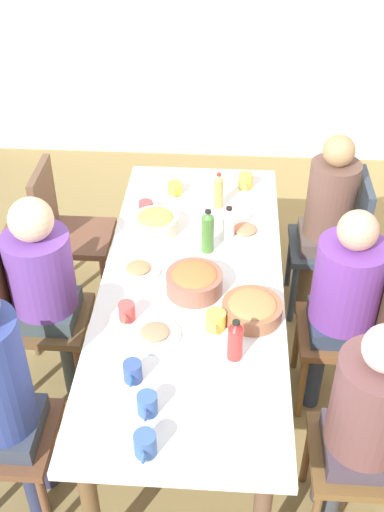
{
  "coord_description": "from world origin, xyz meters",
  "views": [
    {
      "loc": [
        2.33,
        0.15,
        2.68
      ],
      "look_at": [
        0.0,
        0.0,
        0.89
      ],
      "focal_mm": 44.54,
      "sensor_mm": 36.0,
      "label": 1
    }
  ],
  "objects_px": {
    "person_0": "(366,416)",
    "bottle_0": "(218,191)",
    "chair_4": "(64,227)",
    "cup_1": "(127,312)",
    "bottle_3": "(235,341)",
    "person_1": "(344,293)",
    "bottle_2": "(208,232)",
    "cup_7": "(133,372)",
    "plate_0": "(155,334)",
    "cup_4": "(246,181)",
    "bottle_1": "(228,224)",
    "cup_2": "(216,321)",
    "cup_0": "(175,188)",
    "chair_2": "(339,238)",
    "cup_6": "(146,208)",
    "bowl_2": "(252,309)",
    "bowl_0": "(194,281)",
    "person_5": "(44,279)",
    "chair_0": "(381,446)",
    "bowl_1": "(156,223)",
    "chair_1": "(356,323)",
    "dining_table": "(192,293)",
    "plate_2": "(245,231)",
    "plate_1": "(138,270)",
    "cup_3": "(147,404)",
    "chair_5": "(32,308)",
    "person_2": "(327,212)",
    "cup_5": "(145,445)"
  },
  "relations": [
    {
      "from": "cup_2",
      "to": "bottle_1",
      "type": "xyz_separation_m",
      "value": [
        -0.67,
        0.04,
        0.05
      ]
    },
    {
      "from": "bowl_2",
      "to": "bottle_3",
      "type": "bearing_deg",
      "value": -16.4
    },
    {
      "from": "person_0",
      "to": "chair_5",
      "type": "relative_size",
      "value": 1.29
    },
    {
      "from": "person_5",
      "to": "plate_0",
      "type": "relative_size",
      "value": 5.21
    },
    {
      "from": "bottle_2",
      "to": "person_2",
      "type": "bearing_deg",
      "value": 125.66
    },
    {
      "from": "cup_6",
      "to": "bowl_2",
      "type": "bearing_deg",
      "value": 35.87
    },
    {
      "from": "person_0",
      "to": "bottle_0",
      "type": "xyz_separation_m",
      "value": [
        -1.38,
        -0.62,
        0.14
      ]
    },
    {
      "from": "plate_1",
      "to": "cup_6",
      "type": "xyz_separation_m",
      "value": [
        -0.51,
        -0.03,
        0.02
      ]
    },
    {
      "from": "bowl_1",
      "to": "bottle_2",
      "type": "xyz_separation_m",
      "value": [
        0.15,
        0.28,
        0.06
      ]
    },
    {
      "from": "cup_0",
      "to": "cup_7",
      "type": "height_order",
      "value": "cup_7"
    },
    {
      "from": "plate_0",
      "to": "chair_1",
      "type": "bearing_deg",
      "value": 112.06
    },
    {
      "from": "bowl_0",
      "to": "bottle_3",
      "type": "bearing_deg",
      "value": 25.13
    },
    {
      "from": "cup_4",
      "to": "chair_1",
      "type": "bearing_deg",
      "value": 32.61
    },
    {
      "from": "plate_0",
      "to": "cup_2",
      "type": "height_order",
      "value": "cup_2"
    },
    {
      "from": "plate_0",
      "to": "bowl_0",
      "type": "height_order",
      "value": "bowl_0"
    },
    {
      "from": "chair_4",
      "to": "bottle_3",
      "type": "distance_m",
      "value": 1.61
    },
    {
      "from": "cup_4",
      "to": "bowl_0",
      "type": "bearing_deg",
      "value": -14.22
    },
    {
      "from": "person_0",
      "to": "cup_0",
      "type": "relative_size",
      "value": 9.79
    },
    {
      "from": "chair_4",
      "to": "cup_1",
      "type": "xyz_separation_m",
      "value": [
        1.01,
        0.54,
        0.27
      ]
    },
    {
      "from": "chair_4",
      "to": "cup_6",
      "type": "bearing_deg",
      "value": 73.27
    },
    {
      "from": "cup_7",
      "to": "bottle_1",
      "type": "relative_size",
      "value": 0.57
    },
    {
      "from": "person_0",
      "to": "bowl_1",
      "type": "bearing_deg",
      "value": -139.96
    },
    {
      "from": "bowl_2",
      "to": "cup_2",
      "type": "relative_size",
      "value": 2.19
    },
    {
      "from": "cup_7",
      "to": "bottle_3",
      "type": "distance_m",
      "value": 0.43
    },
    {
      "from": "person_1",
      "to": "plate_2",
      "type": "distance_m",
      "value": 0.63
    },
    {
      "from": "bottle_0",
      "to": "bottle_2",
      "type": "distance_m",
      "value": 0.41
    },
    {
      "from": "person_0",
      "to": "person_2",
      "type": "relative_size",
      "value": 0.99
    },
    {
      "from": "person_0",
      "to": "person_1",
      "type": "relative_size",
      "value": 1.0
    },
    {
      "from": "bowl_0",
      "to": "cup_0",
      "type": "bearing_deg",
      "value": -169.0
    },
    {
      "from": "chair_4",
      "to": "bowl_1",
      "type": "height_order",
      "value": "chair_4"
    },
    {
      "from": "chair_4",
      "to": "bottle_0",
      "type": "xyz_separation_m",
      "value": [
        0.06,
        0.92,
        0.33
      ]
    },
    {
      "from": "person_1",
      "to": "bottle_2",
      "type": "bearing_deg",
      "value": -110.55
    },
    {
      "from": "cup_2",
      "to": "cup_3",
      "type": "relative_size",
      "value": 1.08
    },
    {
      "from": "bottle_1",
      "to": "bottle_2",
      "type": "xyz_separation_m",
      "value": [
        0.11,
        -0.1,
        0.02
      ]
    },
    {
      "from": "chair_4",
      "to": "bottle_1",
      "type": "xyz_separation_m",
      "value": [
        0.37,
        0.98,
        0.32
      ]
    },
    {
      "from": "plate_1",
      "to": "bottle_0",
      "type": "relative_size",
      "value": 1.01
    },
    {
      "from": "chair_0",
      "to": "chair_4",
      "type": "xyz_separation_m",
      "value": [
        -1.44,
        -1.63,
        0.0
      ]
    },
    {
      "from": "plate_0",
      "to": "cup_4",
      "type": "relative_size",
      "value": 1.87
    },
    {
      "from": "plate_2",
      "to": "bowl_0",
      "type": "distance_m",
      "value": 0.54
    },
    {
      "from": "chair_2",
      "to": "bottle_0",
      "type": "bearing_deg",
      "value": -84.85
    },
    {
      "from": "chair_2",
      "to": "cup_4",
      "type": "xyz_separation_m",
      "value": [
        -0.15,
        -0.56,
        0.27
      ]
    },
    {
      "from": "dining_table",
      "to": "cup_6",
      "type": "bearing_deg",
      "value": -152.69
    },
    {
      "from": "bowl_0",
      "to": "cup_1",
      "type": "distance_m",
      "value": 0.36
    },
    {
      "from": "dining_table",
      "to": "plate_0",
      "type": "height_order",
      "value": "plate_0"
    },
    {
      "from": "cup_2",
      "to": "bottle_3",
      "type": "distance_m",
      "value": 0.19
    },
    {
      "from": "plate_0",
      "to": "cup_4",
      "type": "height_order",
      "value": "cup_4"
    },
    {
      "from": "person_2",
      "to": "cup_4",
      "type": "bearing_deg",
      "value": -108.17
    },
    {
      "from": "plate_2",
      "to": "bowl_2",
      "type": "bearing_deg",
      "value": 2.64
    },
    {
      "from": "chair_4",
      "to": "cup_5",
      "type": "distance_m",
      "value": 1.86
    },
    {
      "from": "chair_5",
      "to": "person_5",
      "type": "xyz_separation_m",
      "value": [
        0.0,
        0.09,
        0.2
      ]
    }
  ]
}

